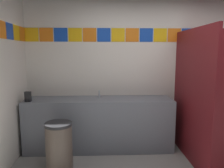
% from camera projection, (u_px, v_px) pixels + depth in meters
% --- Properties ---
extents(wall_back, '(4.44, 0.09, 2.55)m').
position_uv_depth(wall_back, '(152.00, 73.00, 3.90)').
color(wall_back, silver).
rests_on(wall_back, ground_plane).
extents(vanity_counter, '(2.44, 0.55, 0.87)m').
position_uv_depth(vanity_counter, '(99.00, 123.00, 3.67)').
color(vanity_counter, slate).
rests_on(vanity_counter, ground_plane).
extents(faucet_center, '(0.04, 0.10, 0.14)m').
position_uv_depth(faucet_center, '(99.00, 95.00, 3.69)').
color(faucet_center, silver).
rests_on(faucet_center, vanity_counter).
extents(soap_dispenser, '(0.09, 0.09, 0.16)m').
position_uv_depth(soap_dispenser, '(28.00, 97.00, 3.40)').
color(soap_dispenser, black).
rests_on(soap_dispenser, vanity_counter).
extents(stall_divider, '(0.92, 1.41, 1.99)m').
position_uv_depth(stall_divider, '(210.00, 100.00, 2.98)').
color(stall_divider, maroon).
rests_on(stall_divider, ground_plane).
extents(toilet, '(0.39, 0.49, 0.74)m').
position_uv_depth(toilet, '(219.00, 133.00, 3.62)').
color(toilet, white).
rests_on(toilet, ground_plane).
extents(trash_bin, '(0.38, 0.38, 0.68)m').
position_uv_depth(trash_bin, '(59.00, 146.00, 3.03)').
color(trash_bin, brown).
rests_on(trash_bin, ground_plane).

